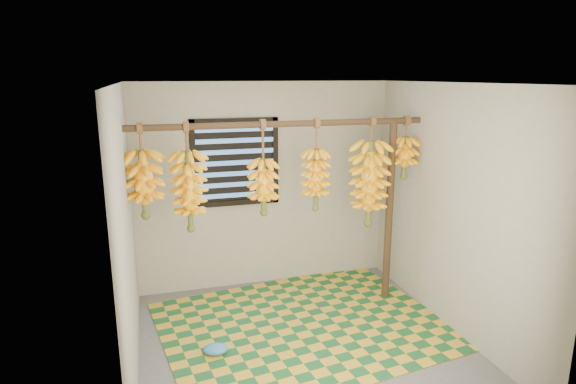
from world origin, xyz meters
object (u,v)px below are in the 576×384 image
object	(u,v)px
plastic_bag	(216,349)
banana_bunch_b	(189,191)
banana_bunch_a	(144,184)
support_post	(389,213)
woven_mat	(304,325)
banana_bunch_e	(370,184)
banana_bunch_d	(316,179)
banana_bunch_f	(405,157)
banana_bunch_c	(263,187)

from	to	relation	value
plastic_bag	banana_bunch_b	xyz separation A→B (m)	(-0.12, 0.63, 1.33)
banana_bunch_a	support_post	bearing A→B (deg)	0.00
woven_mat	banana_bunch_e	xyz separation A→B (m)	(0.84, 0.35, 1.34)
woven_mat	banana_bunch_d	size ratio (longest dim) A/B	2.90
woven_mat	banana_bunch_f	xyz separation A→B (m)	(1.24, 0.35, 1.60)
banana_bunch_f	support_post	bearing A→B (deg)	180.00
woven_mat	banana_bunch_e	size ratio (longest dim) A/B	2.36
banana_bunch_e	banana_bunch_b	bearing A→B (deg)	-180.00
banana_bunch_c	banana_bunch_f	xyz separation A→B (m)	(1.56, 0.00, 0.22)
banana_bunch_d	banana_bunch_f	bearing A→B (deg)	0.00
woven_mat	plastic_bag	xyz separation A→B (m)	(-0.93, -0.28, 0.05)
banana_bunch_c	banana_bunch_f	world-z (taller)	same
plastic_bag	banana_bunch_e	distance (m)	2.28
plastic_bag	banana_bunch_e	bearing A→B (deg)	19.61
banana_bunch_f	banana_bunch_e	bearing A→B (deg)	180.00
support_post	banana_bunch_a	xyz separation A→B (m)	(-2.55, 0.00, 0.48)
plastic_bag	support_post	bearing A→B (deg)	17.34
banana_bunch_f	woven_mat	bearing A→B (deg)	-164.08
woven_mat	banana_bunch_d	xyz separation A→B (m)	(0.23, 0.35, 1.42)
banana_bunch_e	banana_bunch_a	bearing A→B (deg)	-180.00
plastic_bag	banana_bunch_e	xyz separation A→B (m)	(1.77, 0.63, 1.29)
banana_bunch_b	banana_bunch_c	size ratio (longest dim) A/B	1.11
banana_bunch_c	banana_bunch_f	bearing A→B (deg)	0.00
plastic_bag	banana_bunch_f	distance (m)	2.74
banana_bunch_b	banana_bunch_f	distance (m)	2.30
plastic_bag	woven_mat	bearing A→B (deg)	16.59
banana_bunch_e	banana_bunch_c	bearing A→B (deg)	-180.00
support_post	banana_bunch_f	size ratio (longest dim) A/B	2.97
banana_bunch_c	banana_bunch_f	distance (m)	1.58
woven_mat	banana_bunch_a	xyz separation A→B (m)	(-1.46, 0.35, 1.48)
woven_mat	banana_bunch_a	size ratio (longest dim) A/B	3.11
banana_bunch_b	banana_bunch_d	size ratio (longest dim) A/B	1.11
support_post	banana_bunch_e	distance (m)	0.42
banana_bunch_f	banana_bunch_b	bearing A→B (deg)	180.00
support_post	banana_bunch_d	distance (m)	0.96
banana_bunch_a	banana_bunch_b	size ratio (longest dim) A/B	0.84
support_post	banana_bunch_c	size ratio (longest dim) A/B	2.10
plastic_bag	banana_bunch_a	distance (m)	1.65
support_post	banana_bunch_b	distance (m)	2.17
banana_bunch_a	banana_bunch_b	bearing A→B (deg)	0.00
banana_bunch_a	banana_bunch_e	xyz separation A→B (m)	(2.30, 0.00, -0.14)
banana_bunch_c	support_post	bearing A→B (deg)	0.00
support_post	banana_bunch_d	world-z (taller)	banana_bunch_d
banana_bunch_b	banana_bunch_d	distance (m)	1.28
banana_bunch_d	banana_bunch_e	world-z (taller)	same
woven_mat	plastic_bag	world-z (taller)	plastic_bag
banana_bunch_a	banana_bunch_c	size ratio (longest dim) A/B	0.93
plastic_bag	banana_bunch_c	size ratio (longest dim) A/B	0.24
banana_bunch_b	banana_bunch_e	xyz separation A→B (m)	(1.89, 0.00, -0.04)
banana_bunch_c	banana_bunch_d	xyz separation A→B (m)	(0.55, 0.00, 0.04)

